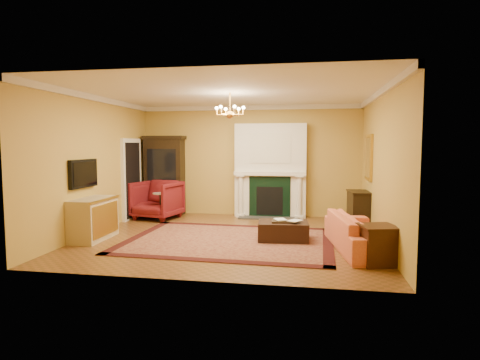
% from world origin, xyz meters
% --- Properties ---
extents(floor, '(6.00, 5.50, 0.02)m').
position_xyz_m(floor, '(0.00, 0.00, -0.01)').
color(floor, brown).
rests_on(floor, ground).
extents(ceiling, '(6.00, 5.50, 0.02)m').
position_xyz_m(ceiling, '(0.00, 0.00, 3.01)').
color(ceiling, white).
rests_on(ceiling, wall_back).
extents(wall_back, '(6.00, 0.02, 3.00)m').
position_xyz_m(wall_back, '(0.00, 2.76, 1.50)').
color(wall_back, '#B1953F').
rests_on(wall_back, floor).
extents(wall_front, '(6.00, 0.02, 3.00)m').
position_xyz_m(wall_front, '(0.00, -2.76, 1.50)').
color(wall_front, '#B1953F').
rests_on(wall_front, floor).
extents(wall_left, '(0.02, 5.50, 3.00)m').
position_xyz_m(wall_left, '(-3.01, 0.00, 1.50)').
color(wall_left, '#B1953F').
rests_on(wall_left, floor).
extents(wall_right, '(0.02, 5.50, 3.00)m').
position_xyz_m(wall_right, '(3.01, 0.00, 1.50)').
color(wall_right, '#B1953F').
rests_on(wall_right, floor).
extents(fireplace, '(1.90, 0.70, 2.50)m').
position_xyz_m(fireplace, '(0.60, 2.57, 1.19)').
color(fireplace, silver).
rests_on(fireplace, wall_back).
extents(crown_molding, '(6.00, 5.50, 0.12)m').
position_xyz_m(crown_molding, '(0.00, 0.96, 2.94)').
color(crown_molding, silver).
rests_on(crown_molding, ceiling).
extents(doorway, '(0.08, 1.05, 2.10)m').
position_xyz_m(doorway, '(-2.95, 1.70, 1.05)').
color(doorway, silver).
rests_on(doorway, wall_left).
extents(tv_panel, '(0.09, 0.95, 0.58)m').
position_xyz_m(tv_panel, '(-2.95, -0.60, 1.35)').
color(tv_panel, black).
rests_on(tv_panel, wall_left).
extents(gilt_mirror, '(0.06, 0.76, 1.05)m').
position_xyz_m(gilt_mirror, '(2.97, 1.40, 1.65)').
color(gilt_mirror, gold).
rests_on(gilt_mirror, wall_right).
extents(chandelier, '(0.63, 0.55, 0.53)m').
position_xyz_m(chandelier, '(-0.00, 0.00, 2.61)').
color(chandelier, gold).
rests_on(chandelier, ceiling).
extents(oriental_rug, '(4.22, 3.23, 0.02)m').
position_xyz_m(oriental_rug, '(0.04, -0.31, 0.01)').
color(oriental_rug, '#45100E').
rests_on(oriental_rug, floor).
extents(china_cabinet, '(1.05, 0.50, 2.09)m').
position_xyz_m(china_cabinet, '(-2.34, 2.49, 1.04)').
color(china_cabinet, black).
rests_on(china_cabinet, floor).
extents(wingback_armchair, '(1.26, 1.21, 1.10)m').
position_xyz_m(wingback_armchair, '(-2.29, 1.76, 0.55)').
color(wingback_armchair, maroon).
rests_on(wingback_armchair, floor).
extents(pedestal_table, '(0.40, 0.40, 0.71)m').
position_xyz_m(pedestal_table, '(-2.12, 1.56, 0.41)').
color(pedestal_table, black).
rests_on(pedestal_table, floor).
extents(commode, '(0.55, 1.15, 0.85)m').
position_xyz_m(commode, '(-2.73, -0.65, 0.43)').
color(commode, '#B8AF87').
rests_on(commode, floor).
extents(coral_sofa, '(0.98, 2.30, 0.87)m').
position_xyz_m(coral_sofa, '(2.55, -0.63, 0.43)').
color(coral_sofa, '#E07547').
rests_on(coral_sofa, floor).
extents(end_table, '(0.64, 0.64, 0.61)m').
position_xyz_m(end_table, '(2.72, -1.49, 0.30)').
color(end_table, black).
rests_on(end_table, floor).
extents(console_table, '(0.50, 0.79, 0.83)m').
position_xyz_m(console_table, '(2.78, 1.43, 0.42)').
color(console_table, black).
rests_on(console_table, floor).
extents(leather_ottoman, '(1.04, 0.79, 0.37)m').
position_xyz_m(leather_ottoman, '(1.11, -0.10, 0.20)').
color(leather_ottoman, black).
rests_on(leather_ottoman, oriental_rug).
extents(ottoman_tray, '(0.50, 0.41, 0.03)m').
position_xyz_m(ottoman_tray, '(1.11, -0.13, 0.40)').
color(ottoman_tray, black).
rests_on(ottoman_tray, leather_ottoman).
extents(book_a, '(0.20, 0.10, 0.28)m').
position_xyz_m(book_a, '(0.96, -0.17, 0.56)').
color(book_a, gray).
rests_on(book_a, ottoman_tray).
extents(book_b, '(0.19, 0.13, 0.29)m').
position_xyz_m(book_b, '(1.26, -0.14, 0.56)').
color(book_b, gray).
rests_on(book_b, ottoman_tray).
extents(topiary_left, '(0.16, 0.16, 0.42)m').
position_xyz_m(topiary_left, '(-0.06, 2.53, 1.46)').
color(topiary_left, tan).
rests_on(topiary_left, fireplace).
extents(topiary_right, '(0.14, 0.14, 0.38)m').
position_xyz_m(topiary_right, '(1.34, 2.53, 1.44)').
color(topiary_right, tan).
rests_on(topiary_right, fireplace).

